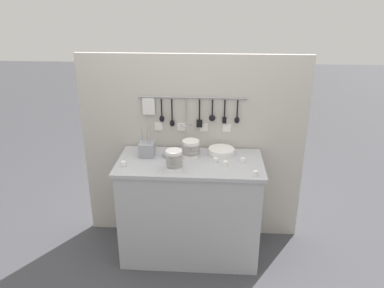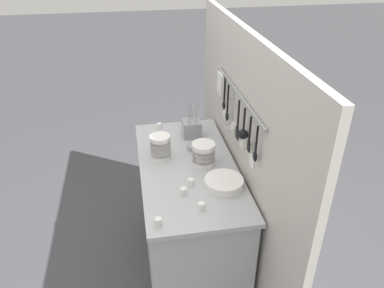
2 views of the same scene
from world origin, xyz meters
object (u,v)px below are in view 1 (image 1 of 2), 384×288
object	(u,v)px
plate_stack	(221,151)
cup_back_left	(225,164)
cutlery_caddy	(147,149)
cup_centre	(256,173)
cup_mid_row	(243,160)
cup_back_right	(216,161)
bowl_stack_tall_left	(174,160)
bowl_stack_back_corner	(191,149)
cup_beside_plates	(124,164)
steel_mixing_bowl	(169,155)

from	to	relation	value
plate_stack	cup_back_left	size ratio (longest dim) A/B	5.55
cutlery_caddy	cup_centre	bearing A→B (deg)	-20.15
cup_mid_row	cup_back_left	distance (m)	0.16
cutlery_caddy	cup_mid_row	distance (m)	0.81
cup_back_right	plate_stack	bearing A→B (deg)	75.62
bowl_stack_tall_left	bowl_stack_back_corner	distance (m)	0.28
bowl_stack_tall_left	cup_centre	world-z (taller)	bowl_stack_tall_left
cup_mid_row	cup_back_right	xyz separation A→B (m)	(-0.22, -0.02, 0.00)
cup_beside_plates	steel_mixing_bowl	bearing A→B (deg)	31.33
bowl_stack_tall_left	cutlery_caddy	distance (m)	0.36
cup_mid_row	cup_back_left	bearing A→B (deg)	-151.65
bowl_stack_back_corner	cutlery_caddy	distance (m)	0.37
cup_back_right	cup_centre	bearing A→B (deg)	-35.80
steel_mixing_bowl	cup_mid_row	xyz separation A→B (m)	(0.62, -0.08, 0.00)
steel_mixing_bowl	cutlery_caddy	xyz separation A→B (m)	(-0.19, 0.01, 0.04)
steel_mixing_bowl	cup_back_left	distance (m)	0.50
steel_mixing_bowl	cup_centre	world-z (taller)	cup_centre
plate_stack	steel_mixing_bowl	world-z (taller)	plate_stack
cup_back_left	cup_back_right	distance (m)	0.10
plate_stack	cup_back_right	size ratio (longest dim) A/B	5.55
cup_back_left	cup_beside_plates	bearing A→B (deg)	-176.23
plate_stack	cutlery_caddy	world-z (taller)	cutlery_caddy
cup_mid_row	cup_back_left	world-z (taller)	same
cup_back_left	cup_back_right	size ratio (longest dim) A/B	1.00
steel_mixing_bowl	cup_mid_row	world-z (taller)	cup_mid_row
plate_stack	cup_back_right	world-z (taller)	plate_stack
plate_stack	bowl_stack_back_corner	bearing A→B (deg)	-165.13
plate_stack	steel_mixing_bowl	distance (m)	0.45
plate_stack	cup_centre	world-z (taller)	plate_stack
cup_beside_plates	cup_centre	bearing A→B (deg)	-5.98
cup_beside_plates	bowl_stack_back_corner	bearing A→B (deg)	23.26
cup_back_right	cup_beside_plates	bearing A→B (deg)	-171.54
cutlery_caddy	cup_centre	xyz separation A→B (m)	(0.89, -0.33, -0.04)
cup_centre	cutlery_caddy	bearing A→B (deg)	159.85
cutlery_caddy	plate_stack	bearing A→B (deg)	7.06
cup_centre	cup_back_left	distance (m)	0.28
cutlery_caddy	cup_beside_plates	bearing A→B (deg)	-125.27
bowl_stack_tall_left	steel_mixing_bowl	distance (m)	0.26
bowl_stack_tall_left	cup_beside_plates	size ratio (longest dim) A/B	3.96
steel_mixing_bowl	cup_back_right	bearing A→B (deg)	-13.98
plate_stack	cup_beside_plates	bearing A→B (deg)	-159.42
cutlery_caddy	cup_beside_plates	distance (m)	0.27
plate_stack	cup_beside_plates	size ratio (longest dim) A/B	5.55
bowl_stack_tall_left	bowl_stack_back_corner	xyz separation A→B (m)	(0.12, 0.26, -0.01)
cutlery_caddy	cup_centre	distance (m)	0.95
cutlery_caddy	cup_mid_row	world-z (taller)	cutlery_caddy
cup_centre	cup_beside_plates	xyz separation A→B (m)	(-1.04, 0.11, 0.00)
cup_back_left	bowl_stack_back_corner	bearing A→B (deg)	149.37
plate_stack	cup_beside_plates	distance (m)	0.84
bowl_stack_back_corner	steel_mixing_bowl	world-z (taller)	bowl_stack_back_corner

